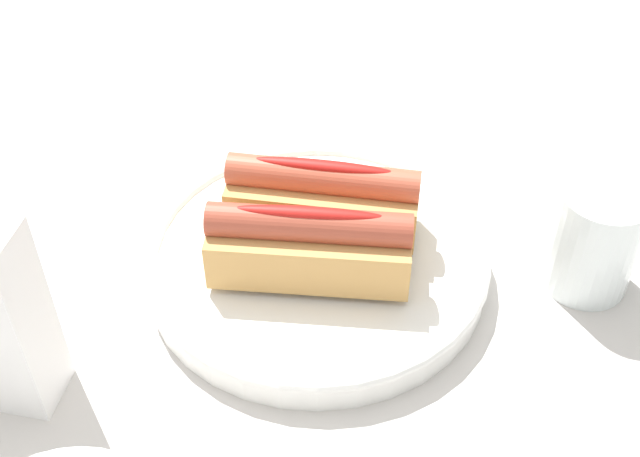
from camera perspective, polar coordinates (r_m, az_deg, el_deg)
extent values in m
plane|color=beige|center=(0.67, -0.23, -3.01)|extent=(2.40, 2.40, 0.00)
cylinder|color=white|center=(0.67, 0.00, -2.38)|extent=(0.27, 0.27, 0.02)
torus|color=white|center=(0.66, 0.00, -1.67)|extent=(0.27, 0.27, 0.01)
cube|color=tan|center=(0.66, 0.46, 1.58)|extent=(0.15, 0.05, 0.04)
cylinder|color=#BC563D|center=(0.64, 0.47, 3.46)|extent=(0.15, 0.03, 0.03)
ellipsoid|color=red|center=(0.63, 0.48, 4.28)|extent=(0.11, 0.02, 0.01)
cube|color=tan|center=(0.62, -0.49, -1.69)|extent=(0.15, 0.06, 0.04)
cylinder|color=#A84733|center=(0.60, -0.51, 0.21)|extent=(0.15, 0.04, 0.03)
ellipsoid|color=red|center=(0.59, -0.51, 1.05)|extent=(0.11, 0.02, 0.01)
cylinder|color=white|center=(0.67, 18.29, -0.72)|extent=(0.07, 0.07, 0.09)
cylinder|color=silver|center=(0.68, 18.16, -1.19)|extent=(0.06, 0.06, 0.07)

